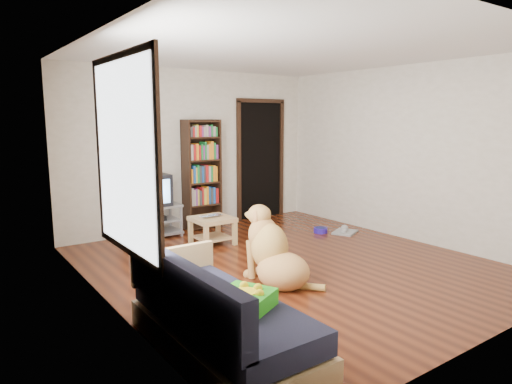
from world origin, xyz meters
TOP-DOWN VIEW (x-y plane):
  - ground at (0.00, 0.00)m, footprint 5.00×5.00m
  - ceiling at (0.00, 0.00)m, footprint 5.00×5.00m
  - wall_back at (0.00, 2.50)m, footprint 4.50×0.00m
  - wall_front at (0.00, -2.50)m, footprint 4.50×0.00m
  - wall_left at (-2.25, 0.00)m, footprint 0.00×5.00m
  - wall_right at (2.25, 0.00)m, footprint 0.00×5.00m
  - green_cushion at (-1.75, -1.60)m, footprint 0.50×0.50m
  - laptop at (-0.32, 1.34)m, footprint 0.35×0.25m
  - dog_bowl at (1.44, 0.95)m, footprint 0.22×0.22m
  - grey_rag at (1.74, 0.70)m, footprint 0.50×0.46m
  - window at (-2.23, -0.50)m, footprint 0.03×1.46m
  - doorway at (1.35, 2.48)m, footprint 1.03×0.05m
  - tv_stand at (-0.90, 2.25)m, footprint 0.90×0.45m
  - crt_tv at (-0.90, 2.27)m, footprint 0.55×0.52m
  - bookshelf at (0.05, 2.34)m, footprint 0.60×0.30m
  - sofa at (-1.87, -1.38)m, footprint 0.80×1.80m
  - coffee_table at (-0.32, 1.37)m, footprint 0.55×0.55m
  - dog at (-0.56, -0.41)m, footprint 0.61×1.05m

SIDE VIEW (x-z plane):
  - ground at x=0.00m, z-range 0.00..0.00m
  - grey_rag at x=1.74m, z-range 0.00..0.03m
  - dog_bowl at x=1.44m, z-range 0.00..0.08m
  - sofa at x=-1.87m, z-range -0.14..0.66m
  - tv_stand at x=-0.90m, z-range 0.02..0.52m
  - coffee_table at x=-0.32m, z-range 0.08..0.48m
  - dog at x=-0.56m, z-range -0.12..0.77m
  - laptop at x=-0.32m, z-range 0.40..0.43m
  - green_cushion at x=-1.75m, z-range 0.42..0.54m
  - crt_tv at x=-0.90m, z-range 0.45..1.03m
  - bookshelf at x=0.05m, z-range 0.10..1.90m
  - doorway at x=1.35m, z-range 0.03..2.21m
  - wall_back at x=0.00m, z-range -0.95..3.55m
  - wall_front at x=0.00m, z-range -0.95..3.55m
  - wall_left at x=-2.25m, z-range -1.20..3.80m
  - wall_right at x=2.25m, z-range -1.20..3.80m
  - window at x=-2.23m, z-range 0.65..2.35m
  - ceiling at x=0.00m, z-range 2.60..2.60m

